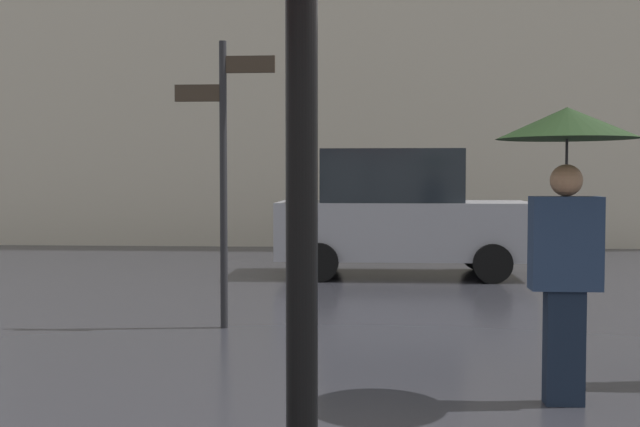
% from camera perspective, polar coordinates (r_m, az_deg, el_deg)
% --- Properties ---
extents(pedestrian_with_umbrella, '(1.00, 1.00, 2.13)m').
position_cam_1_polar(pedestrian_with_umbrella, '(5.93, 17.24, 2.61)').
color(pedestrian_with_umbrella, black).
rests_on(pedestrian_with_umbrella, ground).
extents(parked_car_left, '(4.09, 1.94, 2.07)m').
position_cam_1_polar(parked_car_left, '(13.16, 5.72, 0.01)').
color(parked_car_left, gray).
rests_on(parked_car_left, ground).
extents(street_signpost, '(1.08, 0.08, 3.08)m').
position_cam_1_polar(street_signpost, '(8.60, -6.91, 4.16)').
color(street_signpost, black).
rests_on(street_signpost, ground).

